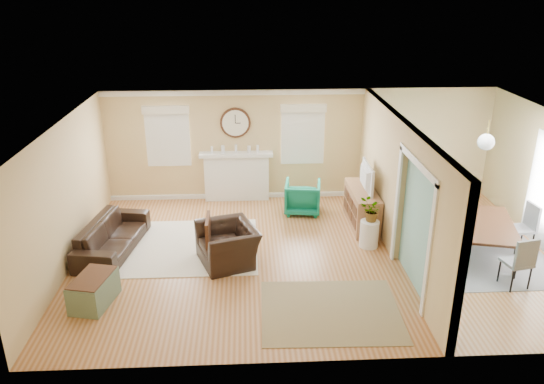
# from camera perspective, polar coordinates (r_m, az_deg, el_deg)

# --- Properties ---
(floor) EXTENTS (9.00, 9.00, 0.00)m
(floor) POSITION_cam_1_polar(r_m,az_deg,el_deg) (10.19, 4.61, -6.82)
(floor) COLOR #9B5829
(floor) RESTS_ON ground
(wall_back) EXTENTS (9.00, 0.02, 2.60)m
(wall_back) POSITION_cam_1_polar(r_m,az_deg,el_deg) (12.45, 3.05, 5.12)
(wall_back) COLOR tan
(wall_back) RESTS_ON ground
(wall_front) EXTENTS (9.00, 0.02, 2.60)m
(wall_front) POSITION_cam_1_polar(r_m,az_deg,el_deg) (6.98, 8.09, -9.22)
(wall_front) COLOR tan
(wall_front) RESTS_ON ground
(wall_left) EXTENTS (0.02, 6.00, 2.60)m
(wall_left) POSITION_cam_1_polar(r_m,az_deg,el_deg) (10.09, -21.40, -0.51)
(wall_left) COLOR tan
(wall_left) RESTS_ON ground
(ceiling) EXTENTS (9.00, 6.00, 0.02)m
(ceiling) POSITION_cam_1_polar(r_m,az_deg,el_deg) (9.24, 5.10, 7.48)
(ceiling) COLOR white
(ceiling) RESTS_ON wall_back
(partition) EXTENTS (0.17, 6.00, 2.60)m
(partition) POSITION_cam_1_polar(r_m,az_deg,el_deg) (10.19, 13.11, 1.03)
(partition) COLOR tan
(partition) RESTS_ON ground
(fireplace) EXTENTS (1.70, 0.30, 1.17)m
(fireplace) POSITION_cam_1_polar(r_m,az_deg,el_deg) (12.50, -3.82, 1.77)
(fireplace) COLOR white
(fireplace) RESTS_ON ground
(wall_clock) EXTENTS (0.70, 0.07, 0.70)m
(wall_clock) POSITION_cam_1_polar(r_m,az_deg,el_deg) (12.21, -3.96, 7.44)
(wall_clock) COLOR #4A2615
(wall_clock) RESTS_ON wall_back
(window_left) EXTENTS (1.05, 0.13, 1.42)m
(window_left) POSITION_cam_1_polar(r_m,az_deg,el_deg) (12.37, -11.18, 6.35)
(window_left) COLOR white
(window_left) RESTS_ON wall_back
(window_right) EXTENTS (1.05, 0.13, 1.42)m
(window_right) POSITION_cam_1_polar(r_m,az_deg,el_deg) (12.32, 3.33, 6.66)
(window_right) COLOR white
(window_right) RESTS_ON wall_back
(pendant) EXTENTS (0.30, 0.30, 0.55)m
(pendant) POSITION_cam_1_polar(r_m,az_deg,el_deg) (10.20, 22.03, 5.01)
(pendant) COLOR gold
(pendant) RESTS_ON ceiling
(rug_cream) EXTENTS (2.72, 2.36, 0.01)m
(rug_cream) POSITION_cam_1_polar(r_m,az_deg,el_deg) (10.61, -9.05, -5.77)
(rug_cream) COLOR beige
(rug_cream) RESTS_ON floor
(rug_jute) EXTENTS (2.23, 1.84, 0.01)m
(rug_jute) POSITION_cam_1_polar(r_m,az_deg,el_deg) (8.65, 6.30, -12.61)
(rug_jute) COLOR #948357
(rug_jute) RESTS_ON floor
(rug_grey) EXTENTS (2.20, 2.75, 0.01)m
(rug_grey) POSITION_cam_1_polar(r_m,az_deg,el_deg) (11.04, 21.81, -6.05)
(rug_grey) COLOR slate
(rug_grey) RESTS_ON floor
(sofa) EXTENTS (1.13, 2.19, 0.61)m
(sofa) POSITION_cam_1_polar(r_m,az_deg,el_deg) (10.67, -16.79, -4.54)
(sofa) COLOR black
(sofa) RESTS_ON floor
(eames_chair) EXTENTS (1.28, 1.36, 0.72)m
(eames_chair) POSITION_cam_1_polar(r_m,az_deg,el_deg) (9.81, -4.77, -5.65)
(eames_chair) COLOR black
(eames_chair) RESTS_ON floor
(green_chair) EXTENTS (0.87, 0.89, 0.72)m
(green_chair) POSITION_cam_1_polar(r_m,az_deg,el_deg) (11.88, 3.31, -0.54)
(green_chair) COLOR #01664D
(green_chair) RESTS_ON floor
(trunk) EXTENTS (0.69, 0.94, 0.49)m
(trunk) POSITION_cam_1_polar(r_m,az_deg,el_deg) (9.12, -18.62, -9.98)
(trunk) COLOR slate
(trunk) RESTS_ON floor
(credenza) EXTENTS (0.51, 1.50, 0.80)m
(credenza) POSITION_cam_1_polar(r_m,az_deg,el_deg) (11.39, 9.63, -1.63)
(credenza) COLOR #A87750
(credenza) RESTS_ON floor
(tv) EXTENTS (0.15, 0.99, 0.57)m
(tv) POSITION_cam_1_polar(r_m,az_deg,el_deg) (11.13, 9.76, 1.59)
(tv) COLOR black
(tv) RESTS_ON credenza
(garden_stool) EXTENTS (0.37, 0.37, 0.54)m
(garden_stool) POSITION_cam_1_polar(r_m,az_deg,el_deg) (10.55, 10.41, -4.45)
(garden_stool) COLOR white
(garden_stool) RESTS_ON floor
(potted_plant) EXTENTS (0.47, 0.42, 0.45)m
(potted_plant) POSITION_cam_1_polar(r_m,az_deg,el_deg) (10.34, 10.59, -1.98)
(potted_plant) COLOR #337F33
(potted_plant) RESTS_ON garden_stool
(dining_table) EXTENTS (1.40, 1.97, 0.62)m
(dining_table) POSITION_cam_1_polar(r_m,az_deg,el_deg) (10.91, 22.04, -4.62)
(dining_table) COLOR #4A2615
(dining_table) RESTS_ON floor
(dining_chair_n) EXTENTS (0.40, 0.40, 0.88)m
(dining_chair_n) POSITION_cam_1_polar(r_m,az_deg,el_deg) (11.79, 20.16, -1.27)
(dining_chair_n) COLOR slate
(dining_chair_n) RESTS_ON floor
(dining_chair_s) EXTENTS (0.50, 0.50, 0.95)m
(dining_chair_s) POSITION_cam_1_polar(r_m,az_deg,el_deg) (9.86, 24.91, -6.33)
(dining_chair_s) COLOR slate
(dining_chair_s) RESTS_ON floor
(dining_chair_w) EXTENTS (0.46, 0.46, 0.98)m
(dining_chair_w) POSITION_cam_1_polar(r_m,az_deg,el_deg) (10.60, 18.79, -3.31)
(dining_chair_w) COLOR white
(dining_chair_w) RESTS_ON floor
(dining_chair_e) EXTENTS (0.46, 0.46, 0.95)m
(dining_chair_e) POSITION_cam_1_polar(r_m,az_deg,el_deg) (11.18, 25.32, -3.11)
(dining_chair_e) COLOR slate
(dining_chair_e) RESTS_ON floor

